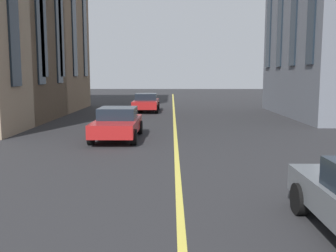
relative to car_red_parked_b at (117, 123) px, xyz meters
name	(u,v)px	position (x,y,z in m)	size (l,w,h in m)	color
lane_centre_line	(176,141)	(-0.66, -2.55, -0.70)	(80.00, 0.16, 0.01)	#D8C64C
car_red_parked_b	(117,123)	(0.00, 0.00, 0.00)	(4.40, 1.95, 1.37)	#B21E1E
car_red_parked_a	(146,102)	(12.70, -0.42, 0.00)	(4.40, 1.95, 1.37)	#B21E1E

